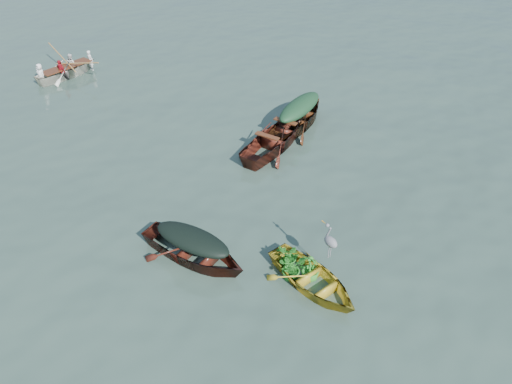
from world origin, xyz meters
TOP-DOWN VIEW (x-y plane):
  - ground at (0.00, 0.00)m, footprint 140.00×140.00m
  - yellow_dinghy at (-1.34, -1.59)m, footprint 1.69×3.29m
  - dark_covered_boat at (-3.20, 0.73)m, footprint 2.86×4.07m
  - green_tarp_boat at (3.06, 4.64)m, footprint 4.80×3.24m
  - open_wooden_boat at (1.59, 3.96)m, footprint 5.01×3.31m
  - rowed_boat at (-2.41, 13.66)m, footprint 4.11×2.26m
  - dark_tarp_cover at (-3.20, 0.73)m, footprint 1.57×2.24m
  - green_tarp_cover at (3.06, 4.64)m, footprint 2.64×1.78m
  - thwart_benches at (1.59, 3.96)m, footprint 2.56×1.79m
  - heron at (-0.80, -1.49)m, footprint 0.32×0.43m
  - dinghy_weeds at (-1.37, -1.04)m, footprint 0.79×0.97m
  - rowers at (-2.41, 13.66)m, footprint 2.94×1.81m
  - oars at (-2.41, 13.66)m, footprint 1.32×2.66m

SIDE VIEW (x-z plane):
  - ground at x=0.00m, z-range 0.00..0.00m
  - yellow_dinghy at x=-1.34m, z-range -0.43..0.43m
  - dark_covered_boat at x=-3.20m, z-range -0.48..0.48m
  - green_tarp_boat at x=3.06m, z-range -0.55..0.55m
  - open_wooden_boat at x=1.59m, z-range -0.58..0.58m
  - rowed_boat at x=-2.41m, z-range -0.46..0.46m
  - oars at x=-2.41m, z-range 0.46..0.52m
  - thwart_benches at x=1.59m, z-range 0.58..0.62m
  - dark_tarp_cover at x=-3.20m, z-range 0.48..0.88m
  - dinghy_weeds at x=-1.37m, z-range 0.43..1.03m
  - green_tarp_cover at x=3.06m, z-range 0.55..1.07m
  - rowers at x=-2.41m, z-range 0.46..1.22m
  - heron at x=-0.80m, z-range 0.43..1.35m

